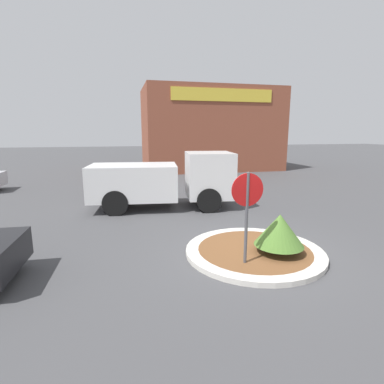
% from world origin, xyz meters
% --- Properties ---
extents(ground_plane, '(120.00, 120.00, 0.00)m').
position_xyz_m(ground_plane, '(0.00, 0.00, 0.00)').
color(ground_plane, '#474749').
extents(traffic_island, '(3.45, 3.45, 0.12)m').
position_xyz_m(traffic_island, '(0.00, 0.00, 0.06)').
color(traffic_island, beige).
rests_on(traffic_island, ground_plane).
extents(stop_sign, '(0.73, 0.07, 2.18)m').
position_xyz_m(stop_sign, '(-0.54, -0.67, 1.52)').
color(stop_sign, '#4C4C51').
rests_on(stop_sign, ground_plane).
extents(island_shrub, '(1.19, 1.19, 0.97)m').
position_xyz_m(island_shrub, '(0.47, -0.34, 0.71)').
color(island_shrub, brown).
rests_on(island_shrub, traffic_island).
extents(utility_truck, '(5.82, 2.70, 2.22)m').
position_xyz_m(utility_truck, '(-1.48, 5.21, 1.15)').
color(utility_truck, silver).
rests_on(utility_truck, ground_plane).
extents(storefront_building, '(10.77, 6.07, 6.43)m').
position_xyz_m(storefront_building, '(4.17, 17.56, 3.22)').
color(storefront_building, brown).
rests_on(storefront_building, ground_plane).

